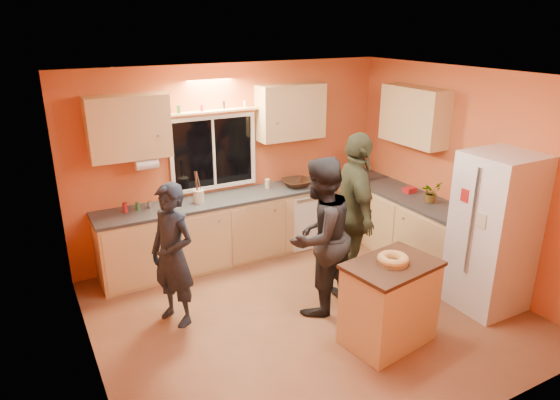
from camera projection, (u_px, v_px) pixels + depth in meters
ground at (308, 313)px, 5.62m from camera, size 4.50×4.50×0.00m
room_shell at (301, 165)px, 5.47m from camera, size 4.54×4.04×2.61m
back_counter at (245, 225)px, 6.88m from camera, size 4.23×0.62×0.90m
right_counter at (412, 228)px, 6.76m from camera, size 0.62×1.84×0.90m
refrigerator at (494, 233)px, 5.51m from camera, size 0.72×0.70×1.80m
island at (389, 302)px, 5.00m from camera, size 0.99×0.75×0.88m
bundt_pastry at (393, 259)px, 4.83m from camera, size 0.31×0.31×0.09m
person_left at (173, 255)px, 5.23m from camera, size 0.59×0.68×1.57m
person_center at (319, 237)px, 5.42m from camera, size 1.04×0.93×1.78m
person_right at (355, 213)px, 5.90m from camera, size 0.84×1.22×1.93m
mixing_bowl at (297, 183)px, 7.04m from camera, size 0.42×0.42×0.10m
utensil_crock at (199, 196)px, 6.38m from camera, size 0.14×0.14×0.17m
potted_plant at (431, 192)px, 6.39m from camera, size 0.28×0.25×0.27m
red_box at (410, 190)px, 6.79m from camera, size 0.16×0.12×0.07m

